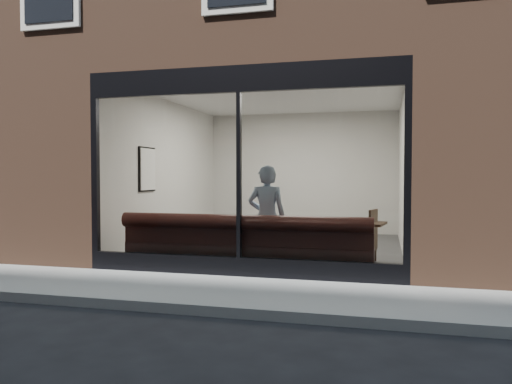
% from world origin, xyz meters
% --- Properties ---
extents(ground, '(120.00, 120.00, 0.00)m').
position_xyz_m(ground, '(0.00, 0.00, 0.00)').
color(ground, black).
rests_on(ground, ground).
extents(sidewalk_near, '(40.00, 2.00, 0.01)m').
position_xyz_m(sidewalk_near, '(0.00, 1.00, 0.01)').
color(sidewalk_near, gray).
rests_on(sidewalk_near, ground).
extents(kerb_near, '(40.00, 0.10, 0.12)m').
position_xyz_m(kerb_near, '(0.00, -0.05, 0.06)').
color(kerb_near, gray).
rests_on(kerb_near, ground).
extents(host_building_pier_left, '(2.50, 12.00, 3.20)m').
position_xyz_m(host_building_pier_left, '(-3.75, 8.00, 1.60)').
color(host_building_pier_left, brown).
rests_on(host_building_pier_left, ground).
extents(host_building_pier_right, '(2.50, 12.00, 3.20)m').
position_xyz_m(host_building_pier_right, '(3.75, 8.00, 1.60)').
color(host_building_pier_right, brown).
rests_on(host_building_pier_right, ground).
extents(host_building_backfill, '(5.00, 6.00, 3.20)m').
position_xyz_m(host_building_backfill, '(0.00, 11.00, 1.60)').
color(host_building_backfill, brown).
rests_on(host_building_backfill, ground).
extents(cafe_floor, '(6.00, 6.00, 0.00)m').
position_xyz_m(cafe_floor, '(0.00, 5.00, 0.02)').
color(cafe_floor, '#2D2D30').
rests_on(cafe_floor, ground).
extents(cafe_ceiling, '(6.00, 6.00, 0.00)m').
position_xyz_m(cafe_ceiling, '(0.00, 5.00, 3.19)').
color(cafe_ceiling, white).
rests_on(cafe_ceiling, host_building_upper).
extents(cafe_wall_back, '(5.00, 0.00, 5.00)m').
position_xyz_m(cafe_wall_back, '(0.00, 7.99, 1.60)').
color(cafe_wall_back, silver).
rests_on(cafe_wall_back, ground).
extents(cafe_wall_left, '(0.00, 6.00, 6.00)m').
position_xyz_m(cafe_wall_left, '(-2.49, 5.00, 1.60)').
color(cafe_wall_left, silver).
rests_on(cafe_wall_left, ground).
extents(cafe_wall_right, '(0.00, 6.00, 6.00)m').
position_xyz_m(cafe_wall_right, '(2.49, 5.00, 1.60)').
color(cafe_wall_right, silver).
rests_on(cafe_wall_right, ground).
extents(storefront_kick, '(5.00, 0.10, 0.30)m').
position_xyz_m(storefront_kick, '(0.00, 2.05, 0.15)').
color(storefront_kick, black).
rests_on(storefront_kick, ground).
extents(storefront_header, '(5.00, 0.10, 0.40)m').
position_xyz_m(storefront_header, '(0.00, 2.05, 3.00)').
color(storefront_header, black).
rests_on(storefront_header, host_building_upper).
extents(storefront_mullion, '(0.06, 0.10, 2.50)m').
position_xyz_m(storefront_mullion, '(0.00, 2.05, 1.55)').
color(storefront_mullion, black).
rests_on(storefront_mullion, storefront_kick).
extents(storefront_glass, '(4.80, 0.00, 4.80)m').
position_xyz_m(storefront_glass, '(0.00, 2.02, 1.55)').
color(storefront_glass, white).
rests_on(storefront_glass, storefront_kick).
extents(banquette, '(4.00, 0.55, 0.45)m').
position_xyz_m(banquette, '(0.00, 2.45, 0.23)').
color(banquette, '#3A1516').
rests_on(banquette, cafe_floor).
extents(person, '(0.66, 0.46, 1.71)m').
position_xyz_m(person, '(0.28, 2.69, 0.85)').
color(person, '#9AB6D4').
rests_on(person, cafe_floor).
extents(cafe_table_left, '(0.74, 0.74, 0.04)m').
position_xyz_m(cafe_table_left, '(-0.97, 3.69, 0.74)').
color(cafe_table_left, black).
rests_on(cafe_table_left, cafe_floor).
extents(cafe_table_right, '(0.73, 0.73, 0.04)m').
position_xyz_m(cafe_table_right, '(1.83, 3.31, 0.74)').
color(cafe_table_right, black).
rests_on(cafe_table_right, cafe_floor).
extents(cafe_chair_right, '(0.50, 0.50, 0.04)m').
position_xyz_m(cafe_chair_right, '(1.77, 3.75, 0.24)').
color(cafe_chair_right, black).
rests_on(cafe_chair_right, cafe_floor).
extents(wall_poster, '(0.02, 0.62, 0.83)m').
position_xyz_m(wall_poster, '(-2.45, 3.92, 1.67)').
color(wall_poster, white).
rests_on(wall_poster, cafe_wall_left).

